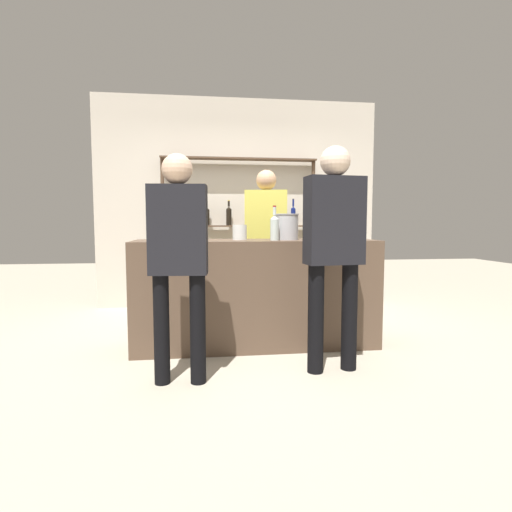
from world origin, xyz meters
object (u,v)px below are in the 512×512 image
Objects in this scene: counter_bottle_4 at (340,226)px; customer_right at (334,240)px; server_behind_counter at (266,234)px; counter_bottle_2 at (319,227)px; counter_bottle_5 at (192,225)px; counter_bottle_1 at (274,227)px; cork_jar at (240,232)px; customer_left at (178,249)px; counter_bottle_3 at (335,224)px; counter_bottle_0 at (166,225)px; ice_bucket at (287,227)px; wine_glass at (319,226)px.

customer_right is at bearing -112.48° from counter_bottle_4.
counter_bottle_4 is 0.19× the size of server_behind_counter.
counter_bottle_5 is (-1.12, 0.15, 0.02)m from counter_bottle_2.
counter_bottle_1 is 0.35m from cork_jar.
customer_right reaches higher than counter_bottle_5.
counter_bottle_3 is at bearing -58.37° from customer_left.
counter_bottle_4 is 0.20× the size of customer_left.
counter_bottle_0 is at bearing 177.87° from counter_bottle_4.
counter_bottle_4 is (0.65, 0.12, 0.01)m from counter_bottle_1.
counter_bottle_4 is 0.19× the size of customer_right.
cork_jar is 0.09× the size of customer_left.
counter_bottle_0 is 1.03× the size of counter_bottle_5.
counter_bottle_5 is (-0.73, 0.08, 0.02)m from counter_bottle_1.
counter_bottle_1 is at bearing -6.63° from counter_bottle_5.
server_behind_counter is at bearing 64.33° from cork_jar.
customer_left is (-0.50, -0.88, -0.09)m from cork_jar.
counter_bottle_1 is 0.70m from customer_right.
wine_glass is at bearing 16.53° from ice_bucket.
wine_glass is 0.10× the size of server_behind_counter.
counter_bottle_3 is 1.29m from counter_bottle_5.
counter_bottle_4 is at bearing 0.27° from ice_bucket.
counter_bottle_2 is 0.18× the size of customer_right.
counter_bottle_4 is 0.95m from cork_jar.
customer_left is 0.94× the size of customer_right.
counter_bottle_4 is 0.20m from wine_glass.
customer_right is at bearing -50.54° from cork_jar.
cork_jar is at bearing 12.76° from counter_bottle_5.
ice_bucket is (-0.33, -0.10, -0.00)m from wine_glass.
counter_bottle_0 is at bearing 169.55° from counter_bottle_1.
cork_jar is at bearing -14.20° from server_behind_counter.
counter_bottle_3 is 0.16m from counter_bottle_4.
customer_left reaches higher than counter_bottle_3.
counter_bottle_2 is (0.39, -0.06, -0.00)m from counter_bottle_1.
counter_bottle_0 is 1.09m from ice_bucket.
counter_bottle_2 is 2.21× the size of cork_jar.
customer_right reaches higher than counter_bottle_4.
counter_bottle_4 is 1.01m from server_behind_counter.
customer_left is at bearing -79.51° from counter_bottle_0.
counter_bottle_5 is (-1.28, 0.10, -0.01)m from counter_bottle_3.
counter_bottle_5 is at bearing -21.85° from counter_bottle_0.
customer_right is (0.22, -0.72, -0.09)m from ice_bucket.
counter_bottle_1 is at bearing -139.24° from ice_bucket.
wine_glass is 0.10× the size of customer_right.
counter_bottle_2 is 1.28× the size of ice_bucket.
counter_bottle_2 is at bearing -8.90° from counter_bottle_1.
counter_bottle_2 is 0.18× the size of server_behind_counter.
ice_bucket is at bearing 40.76° from counter_bottle_1.
counter_bottle_0 reaches higher than cork_jar.
ice_bucket reaches higher than cork_jar.
counter_bottle_2 is (1.35, -0.24, -0.02)m from counter_bottle_0.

